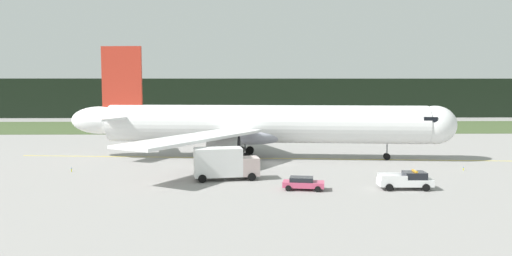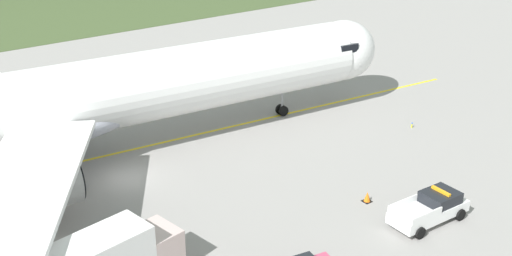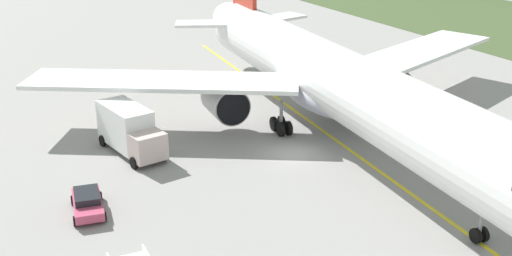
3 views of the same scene
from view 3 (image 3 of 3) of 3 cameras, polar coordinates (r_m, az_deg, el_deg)
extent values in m
plane|color=gray|center=(49.03, 3.55, -2.29)|extent=(320.00, 320.00, 0.00)
cube|color=yellow|center=(51.87, 7.18, -1.10)|extent=(71.16, 7.01, 0.01)
cylinder|color=white|center=(50.27, 7.43, 4.09)|extent=(44.96, 9.47, 5.30)
ellipsoid|color=white|center=(71.35, -2.00, 9.53)|extent=(8.82, 4.75, 3.98)
ellipsoid|color=#ACAEBF|center=(52.56, 6.18, 3.22)|extent=(12.35, 6.66, 2.92)
cube|color=white|center=(63.03, 13.84, 6.45)|extent=(12.80, 22.82, 0.35)
cylinder|color=#A8A8A8|center=(58.81, 11.60, 4.11)|extent=(4.14, 3.35, 3.00)
cylinder|color=black|center=(57.24, 12.67, 3.57)|extent=(0.38, 2.76, 2.76)
cube|color=white|center=(52.97, -8.38, 4.16)|extent=(16.14, 21.91, 0.35)
cylinder|color=#A8A8A8|center=(52.17, -2.77, 2.39)|extent=(4.14, 3.35, 3.00)
cylinder|color=black|center=(50.40, -2.02, 1.73)|extent=(0.38, 2.76, 2.76)
cube|color=white|center=(70.03, 1.69, 9.76)|extent=(4.37, 7.48, 0.28)
cube|color=white|center=(67.45, -4.17, 9.29)|extent=(5.46, 7.60, 0.28)
cylinder|color=gray|center=(38.72, 19.52, -7.56)|extent=(0.20, 0.20, 2.25)
cylinder|color=black|center=(39.40, 19.61, -8.92)|extent=(0.92, 0.30, 0.90)
cylinder|color=black|center=(39.08, 19.03, -9.10)|extent=(0.92, 0.30, 0.90)
cylinder|color=gray|center=(55.54, 8.77, 2.20)|extent=(0.28, 0.28, 2.25)
cylinder|color=black|center=(55.17, 8.76, 0.84)|extent=(1.22, 0.41, 1.20)
cylinder|color=black|center=(55.52, 9.39, 0.93)|extent=(1.22, 0.41, 1.20)
cylinder|color=black|center=(56.30, 8.05, 1.29)|extent=(1.22, 0.41, 1.20)
cylinder|color=black|center=(56.64, 8.66, 1.37)|extent=(1.22, 0.41, 1.20)
cylinder|color=gray|center=(52.50, 2.27, 1.33)|extent=(0.28, 0.28, 2.25)
cylinder|color=black|center=(52.42, 2.91, -0.01)|extent=(1.22, 0.41, 1.20)
cylinder|color=black|center=(52.15, 2.21, -0.12)|extent=(1.22, 0.41, 1.20)
cylinder|color=black|center=(53.61, 2.29, 0.48)|extent=(1.22, 0.41, 1.20)
cylinder|color=black|center=(53.35, 1.60, 0.38)|extent=(1.22, 0.41, 1.20)
cube|color=#C2ABA7|center=(47.13, -9.64, -1.63)|extent=(2.27, 2.68, 2.00)
cube|color=white|center=(49.93, -11.59, 0.23)|extent=(5.56, 3.23, 3.13)
cylinder|color=#99999E|center=(49.64, -10.92, -1.90)|extent=(0.78, 0.23, 1.04)
cylinder|color=#99999E|center=(51.41, -11.97, -1.17)|extent=(0.78, 0.23, 1.04)
cylinder|color=black|center=(48.02, -8.30, -2.41)|extent=(0.93, 0.41, 0.90)
cylinder|color=black|center=(47.03, -10.86, -3.08)|extent=(0.93, 0.41, 0.90)
cylinder|color=black|center=(52.51, -11.17, -0.54)|extent=(0.93, 0.41, 0.90)
cylinder|color=black|center=(51.61, -13.55, -1.11)|extent=(0.93, 0.41, 0.90)
cube|color=#BE4364|center=(41.49, -14.80, -6.60)|extent=(4.37, 2.40, 0.55)
cube|color=black|center=(41.46, -14.88, -5.86)|extent=(2.54, 1.89, 0.45)
cylinder|color=black|center=(40.36, -13.35, -7.72)|extent=(0.62, 0.28, 0.60)
cylinder|color=black|center=(40.32, -15.89, -8.00)|extent=(0.62, 0.28, 0.60)
cylinder|color=black|center=(42.94, -13.71, -5.94)|extent=(0.62, 0.28, 0.60)
cylinder|color=black|center=(42.90, -16.09, -6.20)|extent=(0.62, 0.28, 0.60)
cylinder|color=yellow|center=(68.32, -11.44, 4.21)|extent=(0.10, 0.10, 0.39)
sphere|color=blue|center=(68.26, -11.46, 4.41)|extent=(0.12, 0.12, 0.12)
camera|label=1|loc=(60.07, -70.52, -1.27)|focal=34.79mm
camera|label=2|loc=(56.20, -43.70, 17.07)|focal=44.16mm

